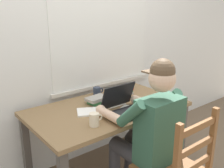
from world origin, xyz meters
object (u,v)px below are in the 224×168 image
desk (108,116)px  seated_person (149,128)px  book_stack_main (124,91)px  landscape_photo_print (152,102)px  computer_mouse (149,106)px  coffee_mug_white (94,119)px  book_stack_side (97,100)px  coffee_mug_dark (97,92)px  laptop (125,106)px

desk → seated_person: bearing=-86.3°
book_stack_main → landscape_photo_print: (0.07, -0.33, -0.03)m
seated_person → computer_mouse: (0.24, 0.23, 0.05)m
seated_person → landscape_photo_print: seated_person is taller
coffee_mug_white → landscape_photo_print: coffee_mug_white is taller
book_stack_side → landscape_photo_print: size_ratio=1.60×
desk → computer_mouse: bearing=-41.9°
coffee_mug_dark → book_stack_main: coffee_mug_dark is taller
desk → seated_person: size_ratio=1.12×
laptop → coffee_mug_dark: 0.47m
seated_person → laptop: 0.30m
coffee_mug_white → coffee_mug_dark: 0.65m
computer_mouse → coffee_mug_white: bearing=179.5°
coffee_mug_white → book_stack_main: 0.76m
landscape_photo_print → coffee_mug_white: bearing=169.0°
desk → landscape_photo_print: (0.40, -0.16, 0.09)m
coffee_mug_white → book_stack_side: bearing=52.4°
desk → coffee_mug_dark: bearing=72.7°
computer_mouse → coffee_mug_white: 0.58m
coffee_mug_dark → landscape_photo_print: (0.31, -0.45, -0.04)m
desk → book_stack_side: size_ratio=6.64×
seated_person → book_stack_side: bearing=95.1°
seated_person → computer_mouse: 0.33m
computer_mouse → landscape_photo_print: 0.15m
desk → landscape_photo_print: landscape_photo_print is taller
book_stack_main → desk: bearing=-153.6°
coffee_mug_dark → book_stack_main: 0.27m
seated_person → book_stack_side: 0.61m
coffee_mug_dark → book_stack_side: (-0.11, -0.15, -0.01)m
desk → landscape_photo_print: size_ratio=10.60×
coffee_mug_white → coffee_mug_dark: bearing=52.8°
book_stack_side → landscape_photo_print: book_stack_side is taller
laptop → book_stack_side: (-0.06, 0.31, -0.02)m
laptop → computer_mouse: size_ratio=3.30×
laptop → book_stack_main: size_ratio=1.86×
desk → book_stack_main: bearing=26.4°
seated_person → coffee_mug_white: seated_person is taller
book_stack_main → landscape_photo_print: 0.34m
coffee_mug_dark → book_stack_side: coffee_mug_dark is taller
coffee_mug_white → book_stack_main: (0.64, 0.40, -0.02)m
laptop → book_stack_main: (0.29, 0.35, -0.02)m
laptop → coffee_mug_dark: (0.05, 0.47, -0.01)m
book_stack_main → book_stack_side: (-0.36, -0.04, -0.00)m
book_stack_side → coffee_mug_dark: bearing=54.0°
coffee_mug_white → book_stack_side: coffee_mug_white is taller
desk → book_stack_side: (-0.02, 0.13, 0.12)m
seated_person → computer_mouse: bearing=43.6°
desk → coffee_mug_white: size_ratio=12.44×
desk → coffee_mug_white: (-0.31, -0.24, 0.14)m
computer_mouse → book_stack_main: book_stack_main is taller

